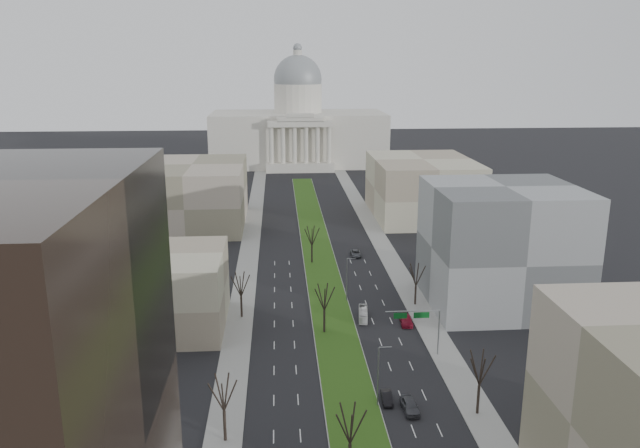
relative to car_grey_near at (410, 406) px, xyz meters
name	(u,v)px	position (x,y,z in m)	size (l,w,h in m)	color
ground	(320,263)	(-7.99, 66.63, -0.86)	(600.00, 600.00, 0.00)	black
median	(320,264)	(-7.99, 65.62, -0.75)	(8.00, 222.03, 0.20)	#999993
sidewalk_left	(242,303)	(-25.49, 41.63, -0.78)	(5.00, 330.00, 0.15)	gray
sidewalk_right	(413,299)	(9.51, 41.63, -0.78)	(5.00, 330.00, 0.15)	gray
capitol	(298,129)	(-7.99, 216.21, 15.45)	(80.00, 46.00, 55.00)	beige
building_beige_left	(152,291)	(-40.99, 31.63, 6.14)	(26.00, 22.00, 14.00)	tan
building_grey_right	(501,246)	(26.01, 38.63, 11.14)	(28.00, 26.00, 24.00)	slate
building_far_left	(193,194)	(-42.99, 106.63, 8.14)	(30.00, 40.00, 18.00)	gray
building_far_right	(422,188)	(27.01, 111.63, 8.14)	(30.00, 40.00, 18.00)	tan
tree_left_mid	(223,392)	(-25.19, -5.37, 6.14)	(5.40, 5.40, 9.72)	black
tree_left_far	(241,284)	(-25.19, 34.63, 5.99)	(5.28, 5.28, 9.50)	black
tree_right_mid	(480,367)	(9.21, -1.37, 6.30)	(5.52, 5.52, 9.94)	black
tree_right_far	(416,274)	(9.21, 38.63, 5.67)	(5.04, 5.04, 9.07)	black
tree_median_a	(350,423)	(-9.99, -13.37, 6.14)	(5.40, 5.40, 9.72)	black
tree_median_b	(324,296)	(-9.99, 26.63, 6.14)	(5.40, 5.40, 9.72)	black
tree_median_c	(312,235)	(-9.99, 66.63, 6.14)	(5.40, 5.40, 9.72)	black
streetlamp_median_b	(379,375)	(-4.23, 1.63, 3.95)	(1.90, 0.20, 9.16)	gray
streetlamp_median_c	(347,279)	(-4.23, 41.63, 3.95)	(1.90, 0.20, 9.16)	gray
mast_arm_signs	(423,321)	(5.50, 16.65, 5.25)	(9.12, 0.24, 8.09)	gray
car_grey_near	(410,406)	(0.00, 0.00, 0.00)	(2.02, 5.02, 1.71)	#424349
car_black	(387,397)	(-2.79, 2.65, -0.17)	(1.45, 4.16, 1.37)	black
car_red	(406,320)	(5.51, 29.55, -0.08)	(2.18, 5.36, 1.56)	maroon
car_grey_far	(356,253)	(1.27, 71.33, -0.13)	(2.41, 5.22, 1.45)	#4B4D53
box_van	(363,314)	(-2.16, 32.38, 0.10)	(1.61, 6.88, 1.92)	silver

